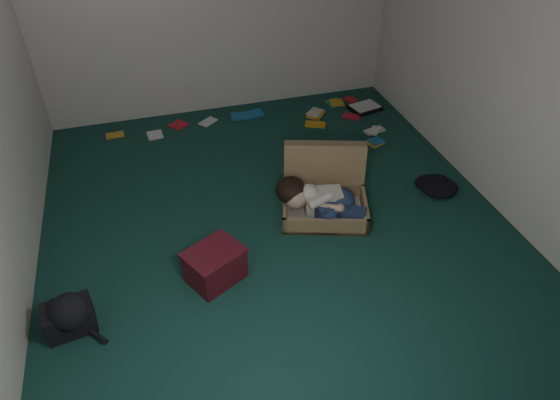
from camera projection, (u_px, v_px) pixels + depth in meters
floor at (275, 221)px, 4.46m from camera, size 4.50×4.50×0.00m
wall_front at (432, 328)px, 1.96m from camera, size 4.50×0.00×4.50m
wall_right at (508, 56)px, 4.10m from camera, size 0.00×4.50×4.50m
suitcase at (324, 191)px, 4.53m from camera, size 0.93×0.92×0.55m
person at (320, 200)px, 4.35m from camera, size 0.74×0.56×0.34m
maroon_bin at (215, 265)px, 3.82m from camera, size 0.52×0.49×0.29m
backpack at (69, 317)px, 3.46m from camera, size 0.45×0.38×0.24m
clothing_pile at (443, 180)px, 4.82m from camera, size 0.47×0.39×0.14m
paper_tray at (365, 108)px, 6.08m from camera, size 0.42×0.35×0.05m
book_scatter at (276, 121)px, 5.86m from camera, size 3.09×1.23×0.02m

